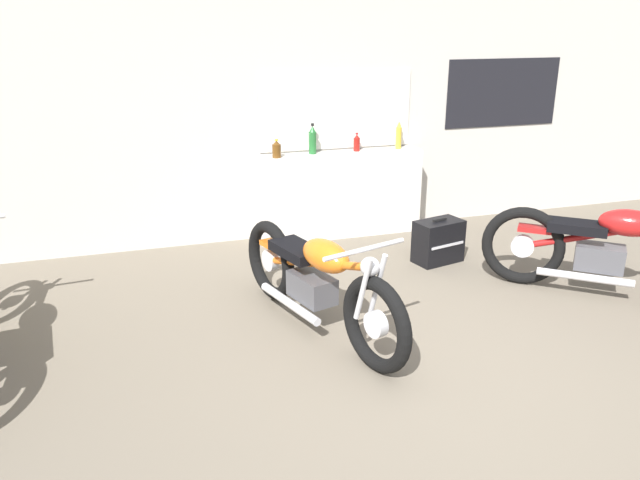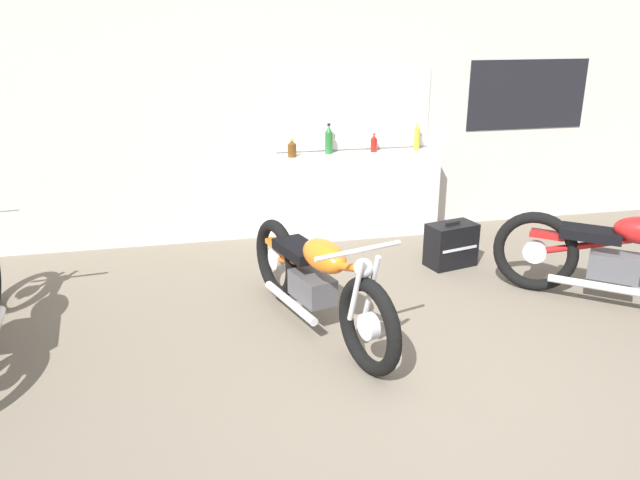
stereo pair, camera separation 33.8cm
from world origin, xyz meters
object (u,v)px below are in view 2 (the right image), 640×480
object	(u,v)px
bottle_leftmost	(292,149)
hard_case_black	(451,245)
bottle_center	(374,144)
bottle_left_center	(329,140)
motorcycle_orange	(316,279)
motorcycle_red	(625,257)
bottle_right_center	(417,137)

from	to	relation	value
bottle_leftmost	hard_case_black	size ratio (longest dim) A/B	0.37
bottle_center	hard_case_black	bearing A→B (deg)	-66.66
bottle_leftmost	bottle_left_center	world-z (taller)	bottle_left_center
bottle_leftmost	motorcycle_orange	distance (m)	2.04
bottle_leftmost	motorcycle_red	xyz separation A→B (m)	(2.30, -2.10, -0.56)
bottle_left_center	bottle_center	world-z (taller)	bottle_left_center
hard_case_black	bottle_leftmost	bearing A→B (deg)	143.53
bottle_leftmost	bottle_right_center	size ratio (longest dim) A/B	0.58
bottle_leftmost	motorcycle_red	size ratio (longest dim) A/B	0.11
bottle_right_center	motorcycle_orange	xyz separation A→B (m)	(-1.52, -2.00, -0.64)
bottle_leftmost	bottle_center	bearing A→B (deg)	4.46
bottle_right_center	hard_case_black	size ratio (longest dim) A/B	0.63
motorcycle_red	bottle_left_center	bearing A→B (deg)	131.32
bottle_leftmost	bottle_right_center	world-z (taller)	bottle_right_center
bottle_left_center	motorcycle_orange	xyz separation A→B (m)	(-0.58, -2.03, -0.63)
motorcycle_orange	bottle_center	bearing A→B (deg)	62.39
hard_case_black	bottle_left_center	bearing A→B (deg)	131.51
bottle_right_center	motorcycle_orange	world-z (taller)	bottle_right_center
motorcycle_orange	hard_case_black	size ratio (longest dim) A/B	3.98
bottle_left_center	bottle_right_center	size ratio (longest dim) A/B	0.98
hard_case_black	bottle_right_center	bearing A→B (deg)	89.44
bottle_center	motorcycle_red	size ratio (longest dim) A/B	0.11
bottle_leftmost	bottle_center	size ratio (longest dim) A/B	0.97
bottle_leftmost	bottle_right_center	distance (m)	1.34
motorcycle_red	bottle_right_center	bearing A→B (deg)	114.25
motorcycle_red	hard_case_black	bearing A→B (deg)	131.14
motorcycle_orange	hard_case_black	xyz separation A→B (m)	(1.51, 0.97, -0.20)
bottle_leftmost	hard_case_black	bearing A→B (deg)	-36.47
motorcycle_red	hard_case_black	world-z (taller)	motorcycle_red
bottle_left_center	hard_case_black	world-z (taller)	bottle_left_center
bottle_center	bottle_right_center	xyz separation A→B (m)	(0.46, -0.02, 0.06)
bottle_left_center	motorcycle_orange	distance (m)	2.20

